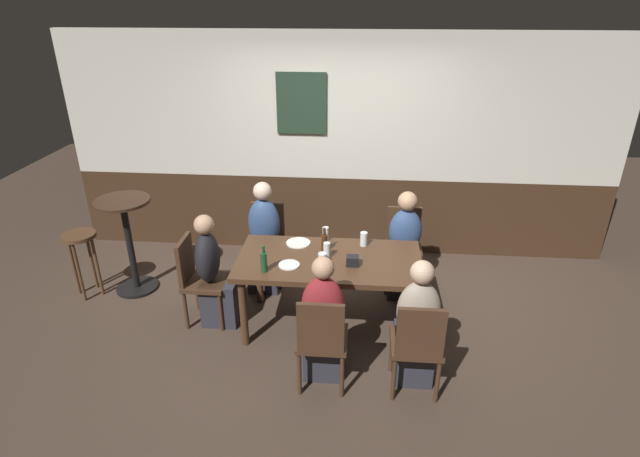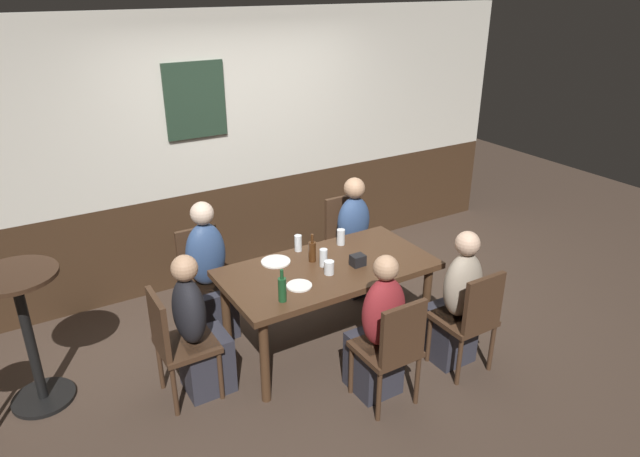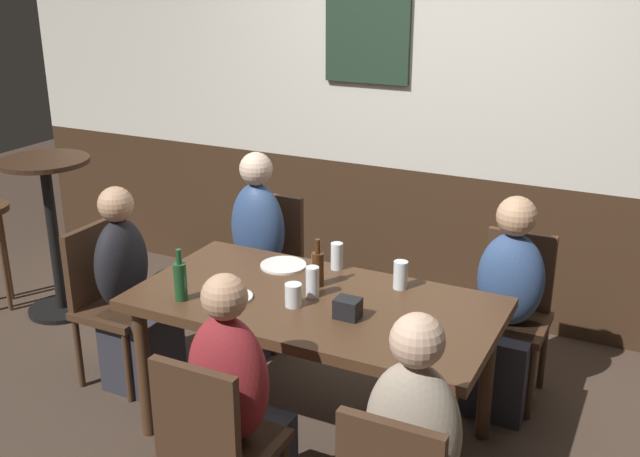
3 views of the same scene
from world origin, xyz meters
The scene contains 21 objects.
ground_plane centered at (0.00, 0.00, 0.00)m, with size 12.00×12.00×0.00m, color #423328.
wall_back centered at (0.00, 1.65, 1.30)m, with size 6.40×0.13×2.60m.
dining_table centered at (0.00, 0.00, 0.66)m, with size 1.69×0.87×0.74m.
chair_right_far centered at (0.75, 0.85, 0.50)m, with size 0.40×0.40×0.88m.
chair_mid_near centered at (0.00, -0.85, 0.50)m, with size 0.40×0.40×0.88m.
chair_left_far centered at (-0.75, 0.85, 0.50)m, with size 0.40×0.40×0.88m.
chair_head_west centered at (-1.26, 0.00, 0.50)m, with size 0.40×0.40×0.88m.
person_right_far centered at (0.75, 0.69, 0.48)m, with size 0.34×0.37×1.14m.
person_mid_near centered at (0.00, -0.69, 0.48)m, with size 0.34×0.37×1.15m.
person_left_far centered at (-0.75, 0.69, 0.50)m, with size 0.34×0.37×1.19m.
person_head_west centered at (-1.10, 0.00, 0.47)m, with size 0.37×0.34×1.13m.
pint_glass_amber centered at (-0.06, -0.10, 0.79)m, with size 0.08×0.08×0.11m.
tumbler_short centered at (0.31, 0.29, 0.80)m, with size 0.07×0.07×0.14m.
highball_clear centered at (-0.06, 0.37, 0.80)m, with size 0.06×0.06×0.14m.
pint_glass_stout centered at (-0.03, 0.03, 0.80)m, with size 0.06×0.06×0.15m.
beer_bottle_green centered at (-0.55, -0.28, 0.84)m, with size 0.06×0.06×0.25m.
beer_bottle_brown centered at (-0.06, 0.15, 0.83)m, with size 0.06×0.06×0.24m.
plate_white_large centered at (-0.32, 0.28, 0.75)m, with size 0.24×0.24×0.01m, color white.
plate_white_small centered at (-0.35, -0.16, 0.75)m, with size 0.19×0.19×0.01m, color white.
condiment_caddy centered at (0.21, -0.10, 0.79)m, with size 0.11×0.09×0.09m, color black.
side_bar_table centered at (-2.15, 0.49, 0.62)m, with size 0.56×0.56×1.05m.
Camera 3 is at (1.42, -2.81, 2.23)m, focal length 41.95 mm.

